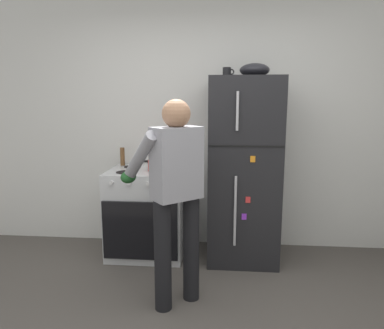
{
  "coord_description": "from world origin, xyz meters",
  "views": [
    {
      "loc": [
        0.21,
        -1.93,
        1.6
      ],
      "look_at": [
        -0.08,
        1.32,
        1.0
      ],
      "focal_mm": 33.47,
      "sensor_mm": 36.0,
      "label": 1
    }
  ],
  "objects_px": {
    "red_pot": "(161,165)",
    "coffee_mug": "(227,72)",
    "refrigerator": "(243,171)",
    "person_cook": "(174,185)",
    "stove_range": "(147,212)",
    "mixing_bowl": "(255,70)",
    "pepper_mill": "(122,157)"
  },
  "relations": [
    {
      "from": "red_pot",
      "to": "coffee_mug",
      "type": "xyz_separation_m",
      "value": [
        0.64,
        0.1,
        0.9
      ]
    },
    {
      "from": "refrigerator",
      "to": "coffee_mug",
      "type": "height_order",
      "value": "coffee_mug"
    },
    {
      "from": "refrigerator",
      "to": "person_cook",
      "type": "bearing_deg",
      "value": -122.56
    },
    {
      "from": "stove_range",
      "to": "red_pot",
      "type": "relative_size",
      "value": 2.54
    },
    {
      "from": "stove_range",
      "to": "mixing_bowl",
      "type": "xyz_separation_m",
      "value": [
        1.06,
        0.01,
        1.42
      ]
    },
    {
      "from": "pepper_mill",
      "to": "mixing_bowl",
      "type": "height_order",
      "value": "mixing_bowl"
    },
    {
      "from": "refrigerator",
      "to": "mixing_bowl",
      "type": "height_order",
      "value": "mixing_bowl"
    },
    {
      "from": "coffee_mug",
      "to": "red_pot",
      "type": "bearing_deg",
      "value": -171.13
    },
    {
      "from": "refrigerator",
      "to": "pepper_mill",
      "type": "bearing_deg",
      "value": 171.09
    },
    {
      "from": "pepper_mill",
      "to": "coffee_mug",
      "type": "bearing_deg",
      "value": -7.76
    },
    {
      "from": "refrigerator",
      "to": "person_cook",
      "type": "height_order",
      "value": "refrigerator"
    },
    {
      "from": "coffee_mug",
      "to": "mixing_bowl",
      "type": "bearing_deg",
      "value": -10.99
    },
    {
      "from": "refrigerator",
      "to": "coffee_mug",
      "type": "distance_m",
      "value": 0.97
    },
    {
      "from": "stove_range",
      "to": "coffee_mug",
      "type": "xyz_separation_m",
      "value": [
        0.8,
        0.06,
        1.41
      ]
    },
    {
      "from": "stove_range",
      "to": "red_pot",
      "type": "xyz_separation_m",
      "value": [
        0.16,
        -0.04,
        0.51
      ]
    },
    {
      "from": "pepper_mill",
      "to": "person_cook",
      "type": "bearing_deg",
      "value": -56.97
    },
    {
      "from": "person_cook",
      "to": "mixing_bowl",
      "type": "height_order",
      "value": "mixing_bowl"
    },
    {
      "from": "person_cook",
      "to": "red_pot",
      "type": "relative_size",
      "value": 4.54
    },
    {
      "from": "coffee_mug",
      "to": "pepper_mill",
      "type": "bearing_deg",
      "value": 172.24
    },
    {
      "from": "refrigerator",
      "to": "coffee_mug",
      "type": "bearing_deg",
      "value": 164.17
    },
    {
      "from": "stove_range",
      "to": "coffee_mug",
      "type": "bearing_deg",
      "value": 4.31
    },
    {
      "from": "red_pot",
      "to": "pepper_mill",
      "type": "bearing_deg",
      "value": 151.48
    },
    {
      "from": "person_cook",
      "to": "coffee_mug",
      "type": "xyz_separation_m",
      "value": [
        0.39,
        0.94,
        0.89
      ]
    },
    {
      "from": "coffee_mug",
      "to": "mixing_bowl",
      "type": "height_order",
      "value": "mixing_bowl"
    },
    {
      "from": "person_cook",
      "to": "coffee_mug",
      "type": "height_order",
      "value": "coffee_mug"
    },
    {
      "from": "red_pot",
      "to": "pepper_mill",
      "type": "distance_m",
      "value": 0.53
    },
    {
      "from": "coffee_mug",
      "to": "pepper_mill",
      "type": "relative_size",
      "value": 0.58
    },
    {
      "from": "refrigerator",
      "to": "pepper_mill",
      "type": "xyz_separation_m",
      "value": [
        -1.28,
        0.2,
        0.09
      ]
    },
    {
      "from": "refrigerator",
      "to": "stove_range",
      "type": "xyz_separation_m",
      "value": [
        -0.98,
        -0.01,
        -0.46
      ]
    },
    {
      "from": "person_cook",
      "to": "coffee_mug",
      "type": "relative_size",
      "value": 14.28
    },
    {
      "from": "person_cook",
      "to": "red_pot",
      "type": "height_order",
      "value": "person_cook"
    },
    {
      "from": "person_cook",
      "to": "pepper_mill",
      "type": "bearing_deg",
      "value": 123.03
    }
  ]
}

